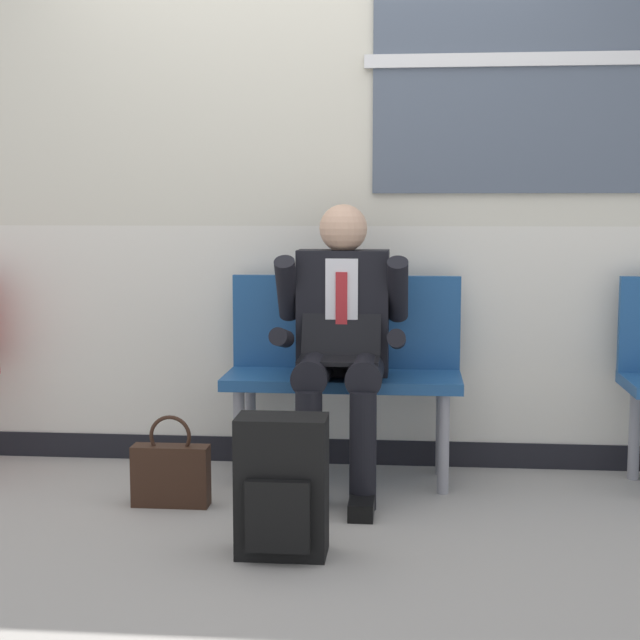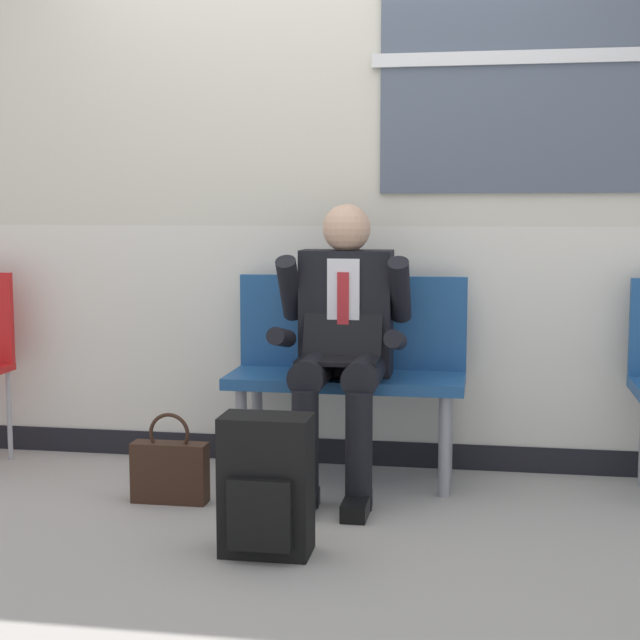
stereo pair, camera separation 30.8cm
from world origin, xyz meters
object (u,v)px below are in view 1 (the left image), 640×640
bench_with_person (344,361)px  person_seated (341,339)px  backpack (282,488)px  handbag (171,473)px

bench_with_person → person_seated: size_ratio=0.85×
backpack → handbag: bearing=135.5°
person_seated → handbag: size_ratio=3.26×
handbag → backpack: bearing=-44.5°
bench_with_person → backpack: bench_with_person is taller
bench_with_person → handbag: 0.93m
backpack → handbag: size_ratio=1.31×
person_seated → handbag: (-0.68, -0.30, -0.52)m
person_seated → backpack: (-0.15, -0.82, -0.42)m
backpack → handbag: 0.75m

